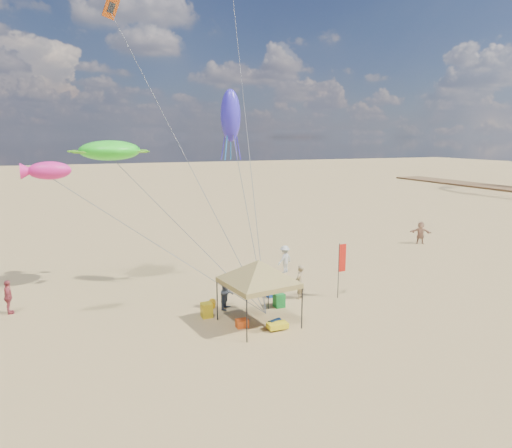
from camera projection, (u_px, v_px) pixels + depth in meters
The scene contains 20 objects.
ground at pixel (280, 317), 22.31m from camera, with size 280.00×280.00×0.00m, color tan.
canopy_tent at pixel (259, 262), 20.89m from camera, with size 5.65×5.65×3.52m.
feather_flag at pixel (341, 261), 24.66m from camera, with size 0.46×0.05×2.98m.
cooler_red at pixel (242, 323), 21.03m from camera, with size 0.54×0.38×0.38m, color #D94911.
cooler_blue at pixel (272, 293), 25.06m from camera, with size 0.54×0.38×0.38m, color #123D92.
bag_navy at pixel (275, 323), 21.09m from camera, with size 0.36×0.36×0.60m, color #0C1F36.
bag_orange at pixel (212, 304), 23.55m from camera, with size 0.36×0.36×0.60m, color orange.
chair_green at pixel (279, 300), 23.56m from camera, with size 0.50×0.50×0.70m, color #18842D.
chair_yellow at pixel (207, 310), 22.20m from camera, with size 0.50×0.50×0.70m, color gold.
crate_grey at pixel (283, 325), 20.95m from camera, with size 0.34×0.30×0.28m, color slate.
beach_cart at pixel (278, 325), 20.76m from camera, with size 0.90×0.50×0.24m, color yellow.
person_near_a at pixel (300, 282), 24.68m from camera, with size 0.67×0.44×1.83m, color #A1875C.
person_near_b at pixel (228, 291), 23.21m from camera, with size 0.90×0.70×1.85m, color #343C47.
person_near_c at pixel (285, 259), 29.47m from camera, with size 1.13×0.65×1.74m, color beige.
person_far_a at pixel (8, 297), 22.53m from camera, with size 0.99×0.41×1.69m, color #B7464C.
person_far_c at pixel (421, 233), 37.46m from camera, with size 1.67×0.53×1.80m, color tan.
turtle_kite at pixel (110, 150), 25.16m from camera, with size 3.23×2.59×1.08m, color #2CF623.
fish_kite at pixel (50, 171), 19.27m from camera, with size 1.70×0.85×0.76m, color #F32183.
squid_kite at pixel (231, 116), 24.86m from camera, with size 1.07×1.07×2.77m, color #3A2ED1.
stunt_kite_red at pixel (111, 8), 25.61m from camera, with size 1.14×0.04×1.14m, color #B5400B.
Camera 1 is at (-9.04, -19.12, 8.45)m, focal length 32.73 mm.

